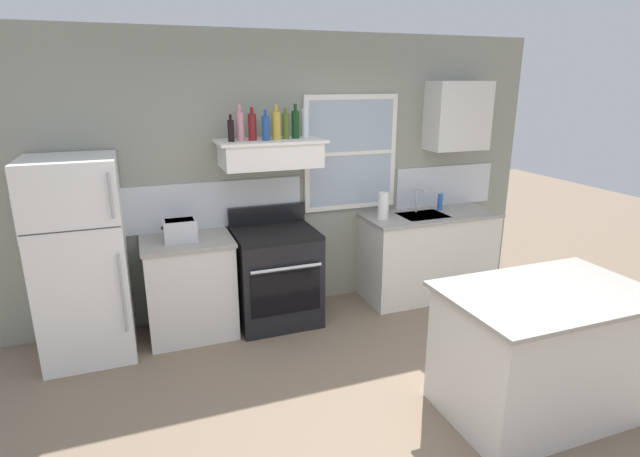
# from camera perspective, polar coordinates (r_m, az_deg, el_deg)

# --- Properties ---
(ground_plane) EXTENTS (16.00, 16.00, 0.00)m
(ground_plane) POSITION_cam_1_polar(r_m,az_deg,el_deg) (3.61, 8.05, -22.33)
(ground_plane) COLOR #7A6651
(back_wall) EXTENTS (5.40, 0.11, 2.70)m
(back_wall) POSITION_cam_1_polar(r_m,az_deg,el_deg) (4.96, -3.29, 6.08)
(back_wall) COLOR gray
(back_wall) RESTS_ON ground_plane
(refrigerator) EXTENTS (0.70, 0.72, 1.69)m
(refrigerator) POSITION_cam_1_polar(r_m,az_deg,el_deg) (4.53, -25.65, -3.28)
(refrigerator) COLOR white
(refrigerator) RESTS_ON ground_plane
(counter_left_of_stove) EXTENTS (0.79, 0.63, 0.91)m
(counter_left_of_stove) POSITION_cam_1_polar(r_m,az_deg,el_deg) (4.71, -14.63, -6.46)
(counter_left_of_stove) COLOR silver
(counter_left_of_stove) RESTS_ON ground_plane
(toaster) EXTENTS (0.30, 0.20, 0.19)m
(toaster) POSITION_cam_1_polar(r_m,az_deg,el_deg) (4.50, -15.71, -0.16)
(toaster) COLOR silver
(toaster) RESTS_ON counter_left_of_stove
(stove_range) EXTENTS (0.76, 0.69, 1.09)m
(stove_range) POSITION_cam_1_polar(r_m,az_deg,el_deg) (4.80, -5.04, -5.40)
(stove_range) COLOR black
(stove_range) RESTS_ON ground_plane
(range_hood_shelf) EXTENTS (0.96, 0.52, 0.24)m
(range_hood_shelf) POSITION_cam_1_polar(r_m,az_deg,el_deg) (4.59, -5.73, 8.59)
(range_hood_shelf) COLOR white
(bottle_balsamic_dark) EXTENTS (0.06, 0.06, 0.23)m
(bottle_balsamic_dark) POSITION_cam_1_polar(r_m,az_deg,el_deg) (4.45, -10.15, 11.00)
(bottle_balsamic_dark) COLOR black
(bottle_balsamic_dark) RESTS_ON range_hood_shelf
(bottle_rose_pink) EXTENTS (0.07, 0.07, 0.31)m
(bottle_rose_pink) POSITION_cam_1_polar(r_m,az_deg,el_deg) (4.50, -9.13, 11.54)
(bottle_rose_pink) COLOR #C67F84
(bottle_rose_pink) RESTS_ON range_hood_shelf
(bottle_red_label_wine) EXTENTS (0.07, 0.07, 0.29)m
(bottle_red_label_wine) POSITION_cam_1_polar(r_m,az_deg,el_deg) (4.52, -7.75, 11.49)
(bottle_red_label_wine) COLOR maroon
(bottle_red_label_wine) RESTS_ON range_hood_shelf
(bottle_blue_liqueur) EXTENTS (0.07, 0.07, 0.27)m
(bottle_blue_liqueur) POSITION_cam_1_polar(r_m,az_deg,el_deg) (4.49, -6.23, 11.41)
(bottle_blue_liqueur) COLOR #1E478C
(bottle_blue_liqueur) RESTS_ON range_hood_shelf
(bottle_champagne_gold_foil) EXTENTS (0.08, 0.08, 0.31)m
(bottle_champagne_gold_foil) POSITION_cam_1_polar(r_m,az_deg,el_deg) (4.53, -5.02, 11.71)
(bottle_champagne_gold_foil) COLOR #B29333
(bottle_champagne_gold_foil) RESTS_ON range_hood_shelf
(bottle_olive_oil_square) EXTENTS (0.06, 0.06, 0.28)m
(bottle_olive_oil_square) POSITION_cam_1_polar(r_m,az_deg,el_deg) (4.60, -3.95, 11.64)
(bottle_olive_oil_square) COLOR #4C601E
(bottle_olive_oil_square) RESTS_ON range_hood_shelf
(bottle_dark_green_wine) EXTENTS (0.07, 0.07, 0.31)m
(bottle_dark_green_wine) POSITION_cam_1_polar(r_m,az_deg,el_deg) (4.64, -2.77, 11.86)
(bottle_dark_green_wine) COLOR #143819
(bottle_dark_green_wine) RESTS_ON range_hood_shelf
(bottle_clear_tall) EXTENTS (0.06, 0.06, 0.33)m
(bottle_clear_tall) POSITION_cam_1_polar(r_m,az_deg,el_deg) (4.70, -1.74, 12.07)
(bottle_clear_tall) COLOR silver
(bottle_clear_tall) RESTS_ON range_hood_shelf
(counter_right_with_sink) EXTENTS (1.43, 0.63, 0.91)m
(counter_right_with_sink) POSITION_cam_1_polar(r_m,az_deg,el_deg) (5.50, 12.20, -2.90)
(counter_right_with_sink) COLOR silver
(counter_right_with_sink) RESTS_ON ground_plane
(sink_faucet) EXTENTS (0.03, 0.17, 0.28)m
(sink_faucet) POSITION_cam_1_polar(r_m,az_deg,el_deg) (5.35, 11.15, 3.63)
(sink_faucet) COLOR silver
(sink_faucet) RESTS_ON counter_right_with_sink
(paper_towel_roll) EXTENTS (0.11, 0.11, 0.27)m
(paper_towel_roll) POSITION_cam_1_polar(r_m,az_deg,el_deg) (5.05, 7.24, 2.60)
(paper_towel_roll) COLOR white
(paper_towel_roll) RESTS_ON counter_right_with_sink
(dish_soap_bottle) EXTENTS (0.06, 0.06, 0.18)m
(dish_soap_bottle) POSITION_cam_1_polar(r_m,az_deg,el_deg) (5.52, 13.57, 2.98)
(dish_soap_bottle) COLOR blue
(dish_soap_bottle) RESTS_ON counter_right_with_sink
(kitchen_island) EXTENTS (1.40, 0.90, 0.91)m
(kitchen_island) POSITION_cam_1_polar(r_m,az_deg,el_deg) (3.87, 24.01, -12.72)
(kitchen_island) COLOR silver
(kitchen_island) RESTS_ON ground_plane
(upper_cabinet_right) EXTENTS (0.64, 0.32, 0.70)m
(upper_cabinet_right) POSITION_cam_1_polar(r_m,az_deg,el_deg) (5.52, 15.48, 12.31)
(upper_cabinet_right) COLOR silver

